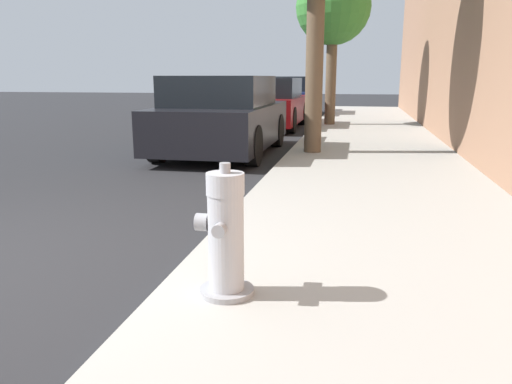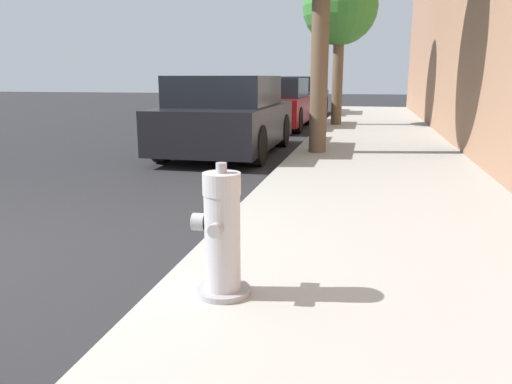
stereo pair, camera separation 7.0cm
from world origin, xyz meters
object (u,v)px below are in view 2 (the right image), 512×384
parked_car_far (302,97)px  street_tree_far (340,8)px  fire_hydrant (222,236)px  parked_car_mid (274,104)px  parked_car_near (228,117)px

parked_car_far → street_tree_far: size_ratio=0.97×
fire_hydrant → parked_car_mid: parked_car_mid is taller
fire_hydrant → parked_car_far: (-1.62, 15.99, 0.21)m
fire_hydrant → parked_car_near: size_ratio=0.21×
parked_car_near → parked_car_mid: (-0.03, 4.87, -0.02)m
parked_car_far → parked_car_mid: bearing=-91.3°
fire_hydrant → street_tree_far: size_ratio=0.20×
parked_car_near → parked_car_mid: parked_car_near is taller
parked_car_near → street_tree_far: (1.66, 5.18, 2.48)m
parked_car_mid → parked_car_far: bearing=88.7°
parked_car_near → parked_car_far: 9.83m
parked_car_mid → street_tree_far: bearing=10.5°
parked_car_near → street_tree_far: size_ratio=0.94×
parked_car_far → street_tree_far: street_tree_far is taller
parked_car_mid → parked_car_near: bearing=-89.7°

